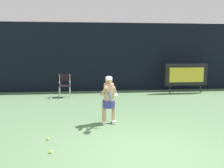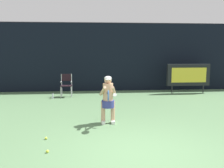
# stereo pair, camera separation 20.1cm
# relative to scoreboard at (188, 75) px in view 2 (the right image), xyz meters

# --- Properties ---
(ground) EXTENTS (18.00, 22.00, 0.03)m
(ground) POSITION_rel_scoreboard_xyz_m (-3.88, -7.51, -0.96)
(ground) COLOR #567B51
(backdrop_screen) EXTENTS (18.00, 0.12, 3.66)m
(backdrop_screen) POSITION_rel_scoreboard_xyz_m (-3.88, 1.18, 0.86)
(backdrop_screen) COLOR black
(backdrop_screen) RESTS_ON ground
(scoreboard) EXTENTS (2.20, 0.21, 1.50)m
(scoreboard) POSITION_rel_scoreboard_xyz_m (0.00, 0.00, 0.00)
(scoreboard) COLOR black
(scoreboard) RESTS_ON ground
(umpire_chair) EXTENTS (0.52, 0.44, 1.08)m
(umpire_chair) POSITION_rel_scoreboard_xyz_m (-6.12, -0.42, -0.33)
(umpire_chair) COLOR #B7B7BC
(umpire_chair) RESTS_ON ground
(water_bottle) EXTENTS (0.07, 0.07, 0.27)m
(water_bottle) POSITION_rel_scoreboard_xyz_m (-6.72, -0.88, -0.82)
(water_bottle) COLOR silver
(water_bottle) RESTS_ON ground
(tennis_player) EXTENTS (0.53, 0.60, 1.46)m
(tennis_player) POSITION_rel_scoreboard_xyz_m (-4.44, -4.93, -0.15)
(tennis_player) COLOR white
(tennis_player) RESTS_ON ground
(tennis_racket) EXTENTS (0.03, 0.60, 0.31)m
(tennis_racket) POSITION_rel_scoreboard_xyz_m (-4.48, -5.53, 0.03)
(tennis_racket) COLOR black
(tennis_ball_loose) EXTENTS (0.07, 0.07, 0.07)m
(tennis_ball_loose) POSITION_rel_scoreboard_xyz_m (-6.11, -6.23, -0.91)
(tennis_ball_loose) COLOR #CCDB3D
(tennis_ball_loose) RESTS_ON ground
(tennis_ball_spare) EXTENTS (0.07, 0.07, 0.07)m
(tennis_ball_spare) POSITION_rel_scoreboard_xyz_m (-5.94, -7.08, -0.91)
(tennis_ball_spare) COLOR #CCDB3D
(tennis_ball_spare) RESTS_ON ground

